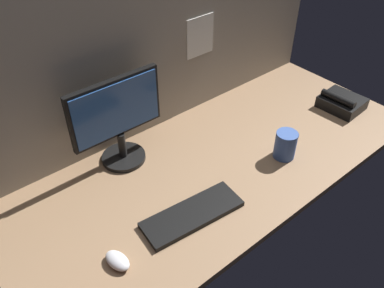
% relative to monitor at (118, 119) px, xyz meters
% --- Properties ---
extents(ground_plane, '(1.80, 0.80, 0.03)m').
position_rel_monitor_xyz_m(ground_plane, '(0.30, -0.25, -0.22)').
color(ground_plane, '#8C6B4C').
extents(cubicle_wall_back, '(1.80, 0.06, 0.76)m').
position_rel_monitor_xyz_m(cubicle_wall_back, '(0.30, 0.12, 0.18)').
color(cubicle_wall_back, gray).
rests_on(cubicle_wall_back, ground_plane).
extents(monitor, '(0.38, 0.18, 0.37)m').
position_rel_monitor_xyz_m(monitor, '(0.00, 0.00, 0.00)').
color(monitor, black).
rests_on(monitor, ground_plane).
extents(keyboard, '(0.38, 0.17, 0.02)m').
position_rel_monitor_xyz_m(keyboard, '(0.02, -0.43, -0.19)').
color(keyboard, black).
rests_on(keyboard, ground_plane).
extents(mouse, '(0.07, 0.10, 0.03)m').
position_rel_monitor_xyz_m(mouse, '(-0.29, -0.43, -0.19)').
color(mouse, silver).
rests_on(mouse, ground_plane).
extents(mug_ceramic_blue, '(0.13, 0.09, 0.12)m').
position_rel_monitor_xyz_m(mug_ceramic_blue, '(0.53, -0.42, -0.14)').
color(mug_ceramic_blue, '#38569E').
rests_on(mug_ceramic_blue, ground_plane).
extents(desk_phone, '(0.18, 0.20, 0.09)m').
position_rel_monitor_xyz_m(desk_phone, '(1.02, -0.36, -0.17)').
color(desk_phone, black).
rests_on(desk_phone, ground_plane).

